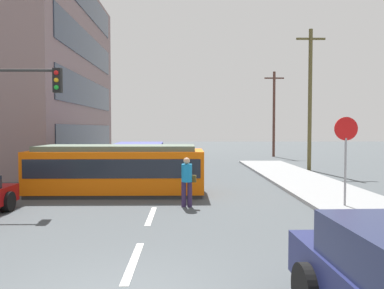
{
  "coord_description": "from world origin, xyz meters",
  "views": [
    {
      "loc": [
        1.03,
        -5.58,
        2.66
      ],
      "look_at": [
        1.3,
        9.53,
        2.01
      ],
      "focal_mm": 36.14,
      "sensor_mm": 36.0,
      "label": 1
    }
  ],
  "objects_px": {
    "stop_sign": "(346,142)",
    "traffic_light_mast": "(22,107)",
    "streetcar_tram": "(118,169)",
    "parked_sedan_furthest": "(81,159)",
    "utility_pole_far": "(274,112)",
    "parked_sedan_far": "(63,169)",
    "pedestrian_crossing": "(187,179)",
    "utility_pole_mid": "(310,97)",
    "city_bus": "(138,158)"
  },
  "relations": [
    {
      "from": "parked_sedan_furthest",
      "to": "stop_sign",
      "type": "xyz_separation_m",
      "value": [
        11.97,
        -12.78,
        1.57
      ]
    },
    {
      "from": "parked_sedan_furthest",
      "to": "streetcar_tram",
      "type": "bearing_deg",
      "value": -67.26
    },
    {
      "from": "stop_sign",
      "to": "traffic_light_mast",
      "type": "relative_size",
      "value": 0.59
    },
    {
      "from": "pedestrian_crossing",
      "to": "traffic_light_mast",
      "type": "distance_m",
      "value": 6.26
    },
    {
      "from": "parked_sedan_furthest",
      "to": "utility_pole_far",
      "type": "relative_size",
      "value": 0.55
    },
    {
      "from": "stop_sign",
      "to": "traffic_light_mast",
      "type": "height_order",
      "value": "traffic_light_mast"
    },
    {
      "from": "streetcar_tram",
      "to": "parked_sedan_furthest",
      "type": "distance_m",
      "value": 10.49
    },
    {
      "from": "parked_sedan_furthest",
      "to": "utility_pole_mid",
      "type": "xyz_separation_m",
      "value": [
        14.57,
        -1.11,
        3.96
      ]
    },
    {
      "from": "city_bus",
      "to": "utility_pole_mid",
      "type": "xyz_separation_m",
      "value": [
        10.31,
        3.5,
        3.53
      ]
    },
    {
      "from": "streetcar_tram",
      "to": "stop_sign",
      "type": "relative_size",
      "value": 2.38
    },
    {
      "from": "stop_sign",
      "to": "utility_pole_mid",
      "type": "bearing_deg",
      "value": 77.45
    },
    {
      "from": "city_bus",
      "to": "parked_sedan_far",
      "type": "relative_size",
      "value": 1.27
    },
    {
      "from": "city_bus",
      "to": "stop_sign",
      "type": "relative_size",
      "value": 1.88
    },
    {
      "from": "city_bus",
      "to": "parked_sedan_furthest",
      "type": "height_order",
      "value": "city_bus"
    },
    {
      "from": "pedestrian_crossing",
      "to": "parked_sedan_furthest",
      "type": "distance_m",
      "value": 14.02
    },
    {
      "from": "utility_pole_far",
      "to": "parked_sedan_far",
      "type": "bearing_deg",
      "value": -131.5
    },
    {
      "from": "streetcar_tram",
      "to": "utility_pole_far",
      "type": "bearing_deg",
      "value": 61.55
    },
    {
      "from": "city_bus",
      "to": "traffic_light_mast",
      "type": "distance_m",
      "value": 8.04
    },
    {
      "from": "stop_sign",
      "to": "traffic_light_mast",
      "type": "distance_m",
      "value": 11.0
    },
    {
      "from": "city_bus",
      "to": "utility_pole_far",
      "type": "height_order",
      "value": "utility_pole_far"
    },
    {
      "from": "streetcar_tram",
      "to": "utility_pole_far",
      "type": "xyz_separation_m",
      "value": [
        10.96,
        20.22,
        3.1
      ]
    },
    {
      "from": "pedestrian_crossing",
      "to": "utility_pole_mid",
      "type": "distance_m",
      "value": 14.04
    },
    {
      "from": "parked_sedan_furthest",
      "to": "city_bus",
      "type": "bearing_deg",
      "value": -47.25
    },
    {
      "from": "stop_sign",
      "to": "utility_pole_far",
      "type": "xyz_separation_m",
      "value": [
        3.04,
        23.33,
        1.92
      ]
    },
    {
      "from": "streetcar_tram",
      "to": "pedestrian_crossing",
      "type": "bearing_deg",
      "value": -42.84
    },
    {
      "from": "parked_sedan_far",
      "to": "utility_pole_mid",
      "type": "bearing_deg",
      "value": 18.24
    },
    {
      "from": "streetcar_tram",
      "to": "utility_pole_mid",
      "type": "bearing_deg",
      "value": 39.13
    },
    {
      "from": "streetcar_tram",
      "to": "traffic_light_mast",
      "type": "relative_size",
      "value": 1.41
    },
    {
      "from": "stop_sign",
      "to": "utility_pole_mid",
      "type": "xyz_separation_m",
      "value": [
        2.6,
        11.66,
        2.39
      ]
    },
    {
      "from": "pedestrian_crossing",
      "to": "traffic_light_mast",
      "type": "relative_size",
      "value": 0.34
    },
    {
      "from": "pedestrian_crossing",
      "to": "parked_sedan_far",
      "type": "height_order",
      "value": "pedestrian_crossing"
    },
    {
      "from": "traffic_light_mast",
      "to": "utility_pole_mid",
      "type": "height_order",
      "value": "utility_pole_mid"
    },
    {
      "from": "parked_sedan_far",
      "to": "parked_sedan_furthest",
      "type": "relative_size",
      "value": 0.98
    },
    {
      "from": "streetcar_tram",
      "to": "parked_sedan_far",
      "type": "bearing_deg",
      "value": 130.85
    },
    {
      "from": "stop_sign",
      "to": "streetcar_tram",
      "type": "bearing_deg",
      "value": 158.57
    },
    {
      "from": "traffic_light_mast",
      "to": "utility_pole_mid",
      "type": "relative_size",
      "value": 0.55
    },
    {
      "from": "pedestrian_crossing",
      "to": "stop_sign",
      "type": "distance_m",
      "value": 5.32
    },
    {
      "from": "utility_pole_mid",
      "to": "parked_sedan_furthest",
      "type": "bearing_deg",
      "value": 175.64
    },
    {
      "from": "parked_sedan_furthest",
      "to": "traffic_light_mast",
      "type": "relative_size",
      "value": 0.9
    },
    {
      "from": "parked_sedan_furthest",
      "to": "traffic_light_mast",
      "type": "bearing_deg",
      "value": -84.62
    },
    {
      "from": "parked_sedan_far",
      "to": "traffic_light_mast",
      "type": "relative_size",
      "value": 0.88
    },
    {
      "from": "parked_sedan_far",
      "to": "utility_pole_mid",
      "type": "relative_size",
      "value": 0.49
    },
    {
      "from": "parked_sedan_furthest",
      "to": "stop_sign",
      "type": "distance_m",
      "value": 17.58
    },
    {
      "from": "streetcar_tram",
      "to": "stop_sign",
      "type": "bearing_deg",
      "value": -21.43
    },
    {
      "from": "pedestrian_crossing",
      "to": "utility_pole_mid",
      "type": "bearing_deg",
      "value": 55.18
    },
    {
      "from": "pedestrian_crossing",
      "to": "utility_pole_far",
      "type": "bearing_deg",
      "value": 70.26
    },
    {
      "from": "pedestrian_crossing",
      "to": "traffic_light_mast",
      "type": "height_order",
      "value": "traffic_light_mast"
    },
    {
      "from": "pedestrian_crossing",
      "to": "traffic_light_mast",
      "type": "xyz_separation_m",
      "value": [
        -5.73,
        0.62,
        2.44
      ]
    },
    {
      "from": "utility_pole_far",
      "to": "stop_sign",
      "type": "bearing_deg",
      "value": -97.42
    },
    {
      "from": "stop_sign",
      "to": "traffic_light_mast",
      "type": "bearing_deg",
      "value": 173.95
    }
  ]
}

